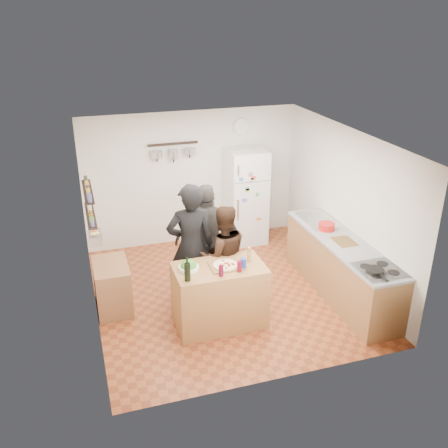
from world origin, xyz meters
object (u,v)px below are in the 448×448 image
object	(u,v)px
skillet	(375,271)
side_table	(112,286)
wine_bottle	(187,272)
counter_run	(341,268)
person_left	(191,246)
person_center	(223,256)
prep_island	(220,295)
salt_canister	(243,263)
wall_clock	(241,127)
pepper_mill	(249,255)
red_bowl	(327,226)
fridge	(246,196)
salad_bowl	(189,268)
person_back	(208,239)

from	to	relation	value
skillet	side_table	bearing A→B (deg)	153.89
wine_bottle	counter_run	size ratio (longest dim) A/B	0.09
person_left	wine_bottle	bearing A→B (deg)	75.85
person_center	prep_island	bearing A→B (deg)	68.81
salt_canister	side_table	world-z (taller)	salt_canister
prep_island	wine_bottle	xyz separation A→B (m)	(-0.50, -0.22, 0.58)
skillet	wine_bottle	bearing A→B (deg)	167.09
salt_canister	wall_clock	distance (m)	3.33
pepper_mill	red_bowl	world-z (taller)	pepper_mill
pepper_mill	fridge	size ratio (longest dim) A/B	0.10
salt_canister	skillet	world-z (taller)	salt_canister
wall_clock	person_center	bearing A→B (deg)	-114.77
wall_clock	side_table	size ratio (longest dim) A/B	0.37
side_table	salad_bowl	bearing A→B (deg)	-39.41
person_left	person_back	world-z (taller)	person_left
pepper_mill	fridge	distance (m)	2.60
wall_clock	skillet	bearing A→B (deg)	-79.81
prep_island	person_back	size ratio (longest dim) A/B	0.71
person_center	side_table	distance (m)	1.71
person_left	skillet	xyz separation A→B (m)	(2.18, -1.40, -0.02)
skillet	side_table	xyz separation A→B (m)	(-3.34, 1.64, -0.58)
counter_run	red_bowl	xyz separation A→B (m)	(-0.05, 0.45, 0.52)
prep_island	person_center	world-z (taller)	person_center
counter_run	wall_clock	xyz separation A→B (m)	(-0.75, 2.63, 1.70)
prep_island	salt_canister	size ratio (longest dim) A/B	8.98
prep_island	person_back	distance (m)	1.07
person_back	wall_clock	xyz separation A→B (m)	(1.17, 1.86, 1.27)
person_left	side_table	bearing A→B (deg)	-8.96
salad_bowl	skillet	world-z (taller)	skillet
red_bowl	fridge	bearing A→B (deg)	110.75
person_left	counter_run	xyz separation A→B (m)	(2.28, -0.41, -0.52)
salt_canister	person_back	xyz separation A→B (m)	(-0.18, 1.10, -0.10)
person_left	wall_clock	bearing A→B (deg)	-121.89
pepper_mill	counter_run	world-z (taller)	pepper_mill
side_table	person_left	bearing A→B (deg)	-11.70
salad_bowl	side_table	xyz separation A→B (m)	(-0.98, 0.81, -0.57)
skillet	fridge	world-z (taller)	fridge
pepper_mill	person_back	xyz separation A→B (m)	(-0.33, 0.93, -0.12)
person_left	skillet	size ratio (longest dim) A/B	7.76
pepper_mill	person_back	bearing A→B (deg)	109.69
person_left	fridge	distance (m)	2.43
person_center	side_table	world-z (taller)	person_center
skillet	fridge	xyz separation A→B (m)	(-0.65, 3.29, -0.04)
prep_island	wall_clock	xyz separation A→B (m)	(1.29, 2.84, 1.69)
person_back	fridge	world-z (taller)	fridge
counter_run	salt_canister	bearing A→B (deg)	-169.33
wine_bottle	salt_canister	size ratio (longest dim) A/B	1.78
fridge	salad_bowl	bearing A→B (deg)	-124.78
prep_island	pepper_mill	size ratio (longest dim) A/B	7.16
salad_bowl	side_table	world-z (taller)	salad_bowl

